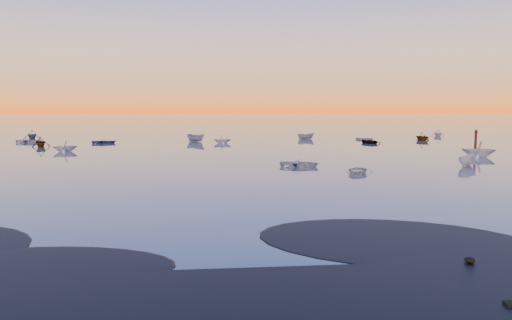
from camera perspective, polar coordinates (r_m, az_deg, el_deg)
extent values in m
plane|color=#6F665D|center=(123.00, -2.70, 3.16)|extent=(600.00, 600.00, 0.00)
imported|color=white|center=(59.45, 22.97, -0.65)|extent=(3.65, 3.74, 1.27)
cylinder|color=#400D0E|center=(77.71, 23.76, 0.87)|extent=(0.97, 0.97, 0.32)
cylinder|color=#400D0E|center=(77.61, 23.80, 1.86)|extent=(0.34, 0.34, 2.79)
cone|color=#400D0E|center=(77.52, 23.85, 3.08)|extent=(0.64, 0.64, 0.54)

